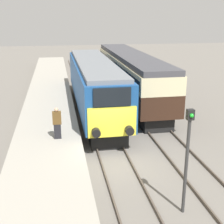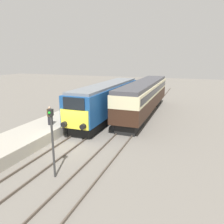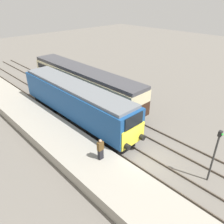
{
  "view_description": "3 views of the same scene",
  "coord_description": "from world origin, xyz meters",
  "views": [
    {
      "loc": [
        -2.61,
        -13.74,
        6.99
      ],
      "look_at": [
        0.0,
        0.85,
        2.3
      ],
      "focal_mm": 50.0,
      "sensor_mm": 36.0,
      "label": 1
    },
    {
      "loc": [
        8.59,
        -13.79,
        6.59
      ],
      "look_at": [
        1.7,
        4.85,
        1.6
      ],
      "focal_mm": 35.0,
      "sensor_mm": 36.0,
      "label": 2
    },
    {
      "loc": [
        -10.48,
        -7.78,
        11.16
      ],
      "look_at": [
        1.7,
        4.85,
        1.6
      ],
      "focal_mm": 35.0,
      "sensor_mm": 36.0,
      "label": 3
    }
  ],
  "objects": [
    {
      "name": "ground_plane",
      "position": [
        0.0,
        0.0,
        0.0
      ],
      "size": [
        120.0,
        120.0,
        0.0
      ],
      "primitive_type": "plane",
      "color": "slate"
    },
    {
      "name": "platform_left",
      "position": [
        -3.3,
        8.0,
        0.44
      ],
      "size": [
        3.5,
        50.0,
        0.87
      ],
      "color": "#9E998C",
      "rests_on": "ground_plane"
    },
    {
      "name": "rails_near_track",
      "position": [
        0.0,
        5.0,
        0.07
      ],
      "size": [
        1.51,
        60.0,
        0.14
      ],
      "color": "#4C4238",
      "rests_on": "ground_plane"
    },
    {
      "name": "rails_far_track",
      "position": [
        3.4,
        5.0,
        0.07
      ],
      "size": [
        1.5,
        60.0,
        0.14
      ],
      "color": "#4C4238",
      "rests_on": "ground_plane"
    },
    {
      "name": "locomotive",
      "position": [
        0.0,
        8.05,
        2.16
      ],
      "size": [
        2.7,
        14.9,
        3.85
      ],
      "color": "black",
      "rests_on": "ground_plane"
    },
    {
      "name": "passenger_carriage",
      "position": [
        3.4,
        11.21,
        2.35
      ],
      "size": [
        2.75,
        16.65,
        3.89
      ],
      "color": "black",
      "rests_on": "ground_plane"
    },
    {
      "name": "person_on_platform",
      "position": [
        -2.73,
        1.41,
        1.68
      ],
      "size": [
        0.44,
        0.26,
        1.64
      ],
      "color": "black",
      "rests_on": "platform_left"
    },
    {
      "name": "signal_post",
      "position": [
        1.7,
        -4.48,
        2.35
      ],
      "size": [
        0.24,
        0.28,
        3.96
      ],
      "color": "#333333",
      "rests_on": "ground_plane"
    }
  ]
}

